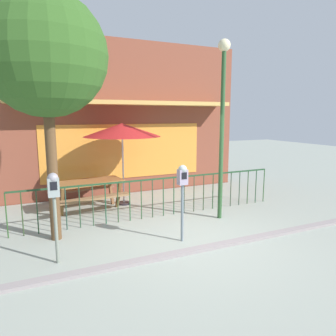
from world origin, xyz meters
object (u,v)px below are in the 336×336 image
object	(u,v)px
patio_umbrella	(122,130)
street_lamp	(223,106)
parking_meter_near	(54,194)
parking_meter_far	(182,183)
picnic_table_left	(88,187)
street_tree	(45,56)

from	to	relation	value
patio_umbrella	street_lamp	size ratio (longest dim) A/B	0.54
parking_meter_near	parking_meter_far	bearing A→B (deg)	-0.83
picnic_table_left	patio_umbrella	bearing A→B (deg)	7.41
parking_meter_far	street_tree	distance (m)	3.47
patio_umbrella	street_tree	distance (m)	3.09
parking_meter_near	street_tree	world-z (taller)	street_tree
street_lamp	picnic_table_left	bearing A→B (deg)	144.20
picnic_table_left	patio_umbrella	distance (m)	1.77
street_lamp	patio_umbrella	bearing A→B (deg)	129.72
parking_meter_far	picnic_table_left	bearing A→B (deg)	114.38
parking_meter_near	street_lamp	xyz separation A→B (m)	(3.81, 0.84, 1.49)
picnic_table_left	street_tree	bearing A→B (deg)	-118.89
picnic_table_left	parking_meter_near	distance (m)	3.09
parking_meter_far	street_tree	bearing A→B (deg)	153.31
patio_umbrella	street_lamp	xyz separation A→B (m)	(1.77, -2.13, 0.62)
street_lamp	parking_meter_far	bearing A→B (deg)	-149.18
picnic_table_left	patio_umbrella	world-z (taller)	patio_umbrella
picnic_table_left	parking_meter_near	bearing A→B (deg)	-110.00
patio_umbrella	parking_meter_far	size ratio (longest dim) A/B	1.48
street_lamp	street_tree	bearing A→B (deg)	176.00
parking_meter_far	street_lamp	bearing A→B (deg)	30.82
patio_umbrella	parking_meter_far	xyz separation A→B (m)	(0.30, -3.01, -0.89)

